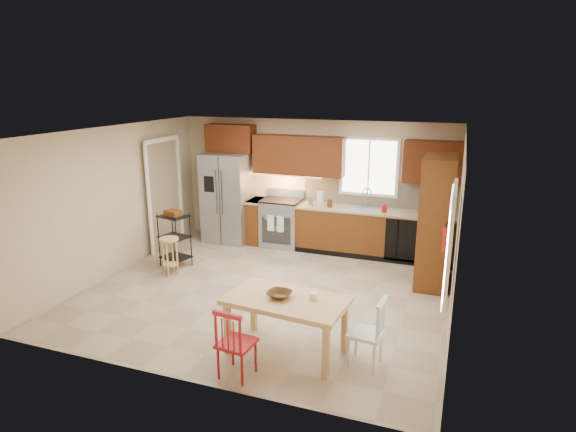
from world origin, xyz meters
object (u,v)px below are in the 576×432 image
(chair_white, at_px, (366,332))
(table_bowl, at_px, (279,298))
(range_stove, at_px, (282,223))
(refrigerator, at_px, (228,198))
(utility_cart, at_px, (175,240))
(soap_bottle, at_px, (384,207))
(table_jar, at_px, (314,297))
(pantry, at_px, (436,222))
(fire_extinguisher, at_px, (447,240))
(dining_table, at_px, (286,326))
(chair_red, at_px, (237,342))
(bar_stool, at_px, (170,256))

(chair_white, xyz_separation_m, table_bowl, (-1.04, -0.05, 0.28))
(range_stove, height_order, chair_white, range_stove)
(refrigerator, height_order, utility_cart, refrigerator)
(soap_bottle, height_order, utility_cart, soap_bottle)
(refrigerator, bearing_deg, table_jar, -50.92)
(pantry, relative_size, table_bowl, 7.28)
(table_jar, relative_size, utility_cart, 0.11)
(soap_bottle, height_order, table_jar, soap_bottle)
(fire_extinguisher, height_order, dining_table, fire_extinguisher)
(soap_bottle, xyz_separation_m, table_bowl, (-0.66, -3.65, -0.29))
(chair_red, bearing_deg, chair_white, 33.84)
(pantry, height_order, chair_white, pantry)
(dining_table, distance_m, bar_stool, 3.15)
(refrigerator, xyz_separation_m, chair_white, (3.55, -3.63, -0.49))
(pantry, xyz_separation_m, bar_stool, (-4.22, -1.12, -0.72))
(soap_bottle, relative_size, utility_cart, 0.20)
(refrigerator, relative_size, chair_red, 2.18)
(table_jar, xyz_separation_m, bar_stool, (-3.01, 1.55, -0.40))
(fire_extinguisher, height_order, chair_white, fire_extinguisher)
(pantry, xyz_separation_m, table_jar, (-1.21, -2.67, -0.32))
(dining_table, bearing_deg, utility_cart, 149.99)
(pantry, height_order, bar_stool, pantry)
(table_bowl, bearing_deg, chair_red, -111.88)
(chair_white, relative_size, utility_cart, 0.86)
(pantry, bearing_deg, soap_bottle, 136.55)
(table_jar, bearing_deg, chair_white, -3.50)
(table_jar, bearing_deg, bar_stool, 152.81)
(fire_extinguisher, distance_m, dining_table, 2.54)
(range_stove, distance_m, fire_extinguisher, 3.83)
(range_stove, relative_size, dining_table, 0.65)
(fire_extinguisher, bearing_deg, bar_stool, -179.10)
(table_bowl, xyz_separation_m, utility_cart, (-2.76, 2.04, -0.22))
(chair_red, distance_m, utility_cart, 3.67)
(soap_bottle, distance_m, table_jar, 3.58)
(soap_bottle, bearing_deg, range_stove, 177.60)
(soap_bottle, relative_size, pantry, 0.09)
(soap_bottle, bearing_deg, chair_white, -84.07)
(refrigerator, distance_m, table_bowl, 4.46)
(pantry, distance_m, chair_red, 3.94)
(range_stove, distance_m, chair_red, 4.53)
(refrigerator, height_order, table_jar, refrigerator)
(soap_bottle, relative_size, fire_extinguisher, 0.53)
(pantry, xyz_separation_m, chair_red, (-1.88, -3.40, -0.63))
(pantry, bearing_deg, table_jar, -114.49)
(utility_cart, bearing_deg, dining_table, -21.64)
(chair_white, xyz_separation_m, bar_stool, (-3.65, 1.58, -0.09))
(utility_cart, bearing_deg, soap_bottle, 39.17)
(fire_extinguisher, height_order, utility_cart, fire_extinguisher)
(soap_bottle, bearing_deg, fire_extinguisher, -59.47)
(fire_extinguisher, bearing_deg, range_stove, 147.38)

